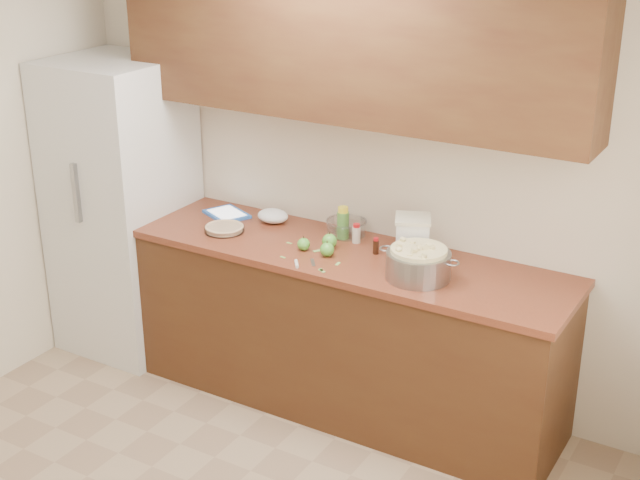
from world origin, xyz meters
The scene contains 23 objects.
room_shell centered at (0.00, 0.00, 1.30)m, with size 3.60×3.60×3.60m.
counter_run centered at (0.00, 1.48, 0.46)m, with size 2.64×0.68×0.92m.
upper_cabinets centered at (0.00, 1.63, 1.95)m, with size 2.60×0.34×0.70m, color #523319.
fridge centered at (-1.44, 1.44, 0.90)m, with size 0.70×0.70×1.80m, color silver.
pie centered at (-0.64, 1.39, 0.94)m, with size 0.22×0.22×0.04m.
colander centered at (0.56, 1.37, 1.00)m, with size 0.42×0.32×0.16m.
flour_canister centered at (0.42, 1.59, 1.03)m, with size 0.24×0.24×0.22m.
tablet centered at (-0.78, 1.60, 0.93)m, with size 0.31×0.28×0.02m.
paring_knife centered at (-0.03, 1.21, 0.93)m, with size 0.12×0.15×0.02m.
lemon_bottle centered at (-0.02, 1.65, 1.01)m, with size 0.07×0.07×0.18m.
cinnamon_shaker centered at (0.07, 1.62, 0.97)m, with size 0.04×0.04×0.11m.
vanilla_bottle centered at (0.24, 1.54, 0.96)m, with size 0.03×0.03×0.09m.
mixing_bowl centered at (-0.03, 1.70, 0.97)m, with size 0.23×0.23×0.09m.
paper_towel centered at (-0.49, 1.65, 0.96)m, with size 0.18×0.15×0.08m, color white.
apple_left centered at (-0.12, 1.39, 0.95)m, with size 0.07×0.07×0.08m.
apple_center centered at (-0.01, 1.48, 0.96)m, with size 0.08×0.08×0.09m.
apple_front centered at (0.03, 1.38, 0.96)m, with size 0.07×0.07×0.09m.
peel_a centered at (0.13, 1.32, 0.92)m, with size 0.04×0.02×0.00m, color #91C961.
peel_b centered at (-0.23, 1.43, 0.92)m, with size 0.03×0.01×0.00m, color #91C961.
peel_c centered at (-0.16, 1.25, 0.92)m, with size 0.03×0.01×0.00m, color #91C961.
peel_d centered at (0.10, 1.21, 0.92)m, with size 0.04×0.01×0.00m, color #91C961.
peel_e centered at (-0.05, 1.41, 0.92)m, with size 0.05×0.02×0.00m, color #91C961.
peel_f centered at (0.11, 1.20, 0.92)m, with size 0.05×0.02×0.00m, color #91C961.
Camera 1 is at (2.18, -2.33, 2.75)m, focal length 50.00 mm.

